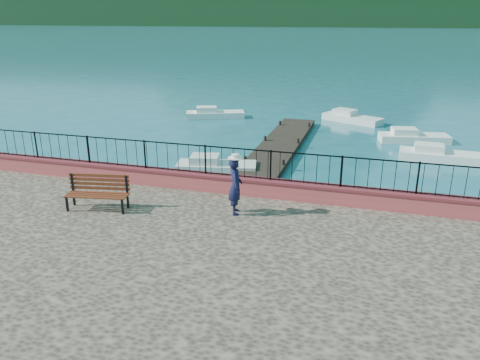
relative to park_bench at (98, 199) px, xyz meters
The scene contains 13 objects.
ground 5.43m from the park_bench, 13.91° to the right, with size 2000.00×2000.00×0.00m, color #19596B.
parapet 5.62m from the park_bench, 25.79° to the left, with size 28.00×0.46×0.58m, color #C34846.
railing 5.67m from the park_bench, 25.79° to the left, with size 27.00×0.05×0.95m, color black.
dock 11.26m from the park_bench, 74.09° to the left, with size 2.00×16.00×0.30m, color #2D231C.
far_forest 298.88m from the park_bench, 89.03° to the left, with size 900.00×60.00×18.00m, color black.
park_bench is the anchor object (origin of this frame).
person 4.20m from the park_bench, 12.03° to the left, with size 0.62×0.41×1.70m, color #111334.
hat 4.41m from the park_bench, 12.03° to the left, with size 0.44×0.44×0.12m, color silver.
boat_0 7.89m from the park_bench, 81.87° to the left, with size 3.58×1.30×0.80m, color silver.
boat_1 16.75m from the park_bench, 48.46° to the left, with size 3.88×1.30×0.80m, color white.
boat_2 18.84m from the park_bench, 57.82° to the left, with size 3.76×1.30×0.80m, color white.
boat_3 19.23m from the park_bench, 98.59° to the left, with size 3.97×1.30×0.80m, color white.
boat_4 21.28m from the park_bench, 72.58° to the left, with size 4.00×1.30×0.80m, color silver.
Camera 1 is at (2.72, -10.10, 6.77)m, focal length 35.00 mm.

